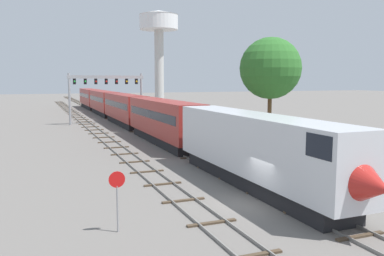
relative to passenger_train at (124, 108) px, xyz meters
name	(u,v)px	position (x,y,z in m)	size (l,w,h in m)	color
ground_plane	(253,204)	(-2.00, -43.63, -2.61)	(400.00, 400.00, 0.00)	slate
track_main	(107,116)	(0.00, 16.37, -2.54)	(2.60, 200.00, 0.16)	slate
track_near	(92,128)	(-5.50, -3.63, -2.54)	(2.60, 160.00, 0.16)	slate
passenger_train	(124,108)	(0.00, 0.00, 0.00)	(3.04, 100.05, 4.80)	silver
signal_gantry	(106,86)	(-2.25, 2.54, 3.39)	(12.10, 0.49, 8.10)	#999BA0
water_tower	(159,29)	(20.54, 48.01, 18.67)	(10.98, 10.98, 26.37)	beige
stop_sign	(117,193)	(-10.00, -45.00, -0.74)	(0.76, 0.08, 2.88)	gray
trackside_tree_left	(270,68)	(17.20, -14.98, 6.01)	(8.47, 8.47, 12.87)	brown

